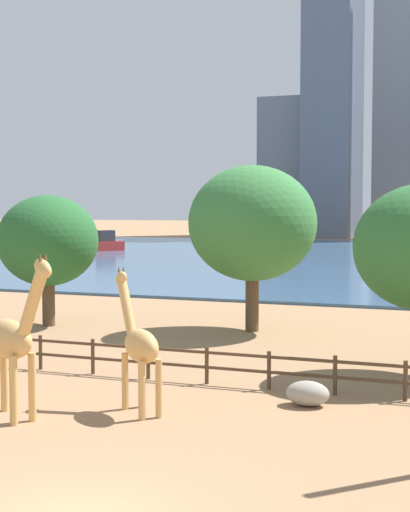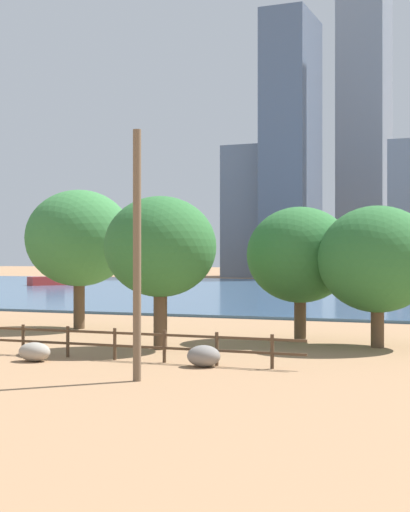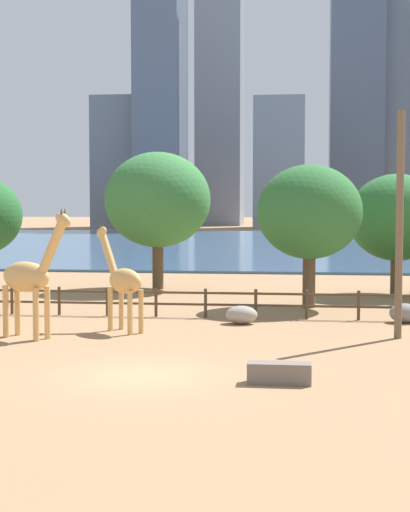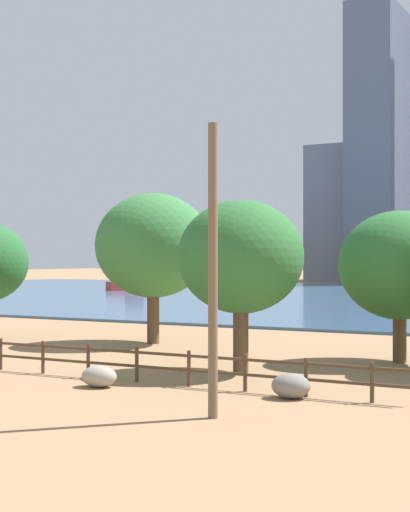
{
  "view_description": "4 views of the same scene",
  "coord_description": "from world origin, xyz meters",
  "px_view_note": "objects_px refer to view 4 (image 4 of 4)",
  "views": [
    {
      "loc": [
        7.81,
        -13.13,
        6.21
      ],
      "look_at": [
        -1.88,
        12.09,
        4.45
      ],
      "focal_mm": 55.0,
      "sensor_mm": 36.0,
      "label": 1
    },
    {
      "loc": [
        20.58,
        -16.24,
        4.22
      ],
      "look_at": [
        3.85,
        24.42,
        4.27
      ],
      "focal_mm": 55.0,
      "sensor_mm": 36.0,
      "label": 2
    },
    {
      "loc": [
        4.57,
        -22.51,
        5.07
      ],
      "look_at": [
        0.86,
        8.59,
        2.99
      ],
      "focal_mm": 55.0,
      "sensor_mm": 36.0,
      "label": 3
    },
    {
      "loc": [
        18.88,
        -12.59,
        4.62
      ],
      "look_at": [
        1.72,
        19.24,
        4.73
      ],
      "focal_mm": 55.0,
      "sensor_mm": 36.0,
      "label": 4
    }
  ],
  "objects_px": {
    "boulder_near_fence": "(99,376)",
    "utility_pole": "(213,270)",
    "tree_right_tall": "(241,257)",
    "boulder_by_pole": "(291,386)",
    "boat_ferry": "(130,284)",
    "tree_right_small": "(153,246)",
    "tree_center_broad": "(400,265)"
  },
  "relations": [
    {
      "from": "tree_center_broad",
      "to": "tree_right_small",
      "type": "relative_size",
      "value": 0.83
    },
    {
      "from": "boulder_by_pole",
      "to": "tree_right_small",
      "type": "bearing_deg",
      "value": 137.08
    },
    {
      "from": "boulder_near_fence",
      "to": "utility_pole",
      "type": "bearing_deg",
      "value": -25.12
    },
    {
      "from": "tree_center_broad",
      "to": "tree_right_tall",
      "type": "relative_size",
      "value": 0.96
    },
    {
      "from": "boulder_by_pole",
      "to": "boat_ferry",
      "type": "relative_size",
      "value": 0.21
    },
    {
      "from": "utility_pole",
      "to": "boulder_by_pole",
      "type": "relative_size",
      "value": 6.53
    },
    {
      "from": "utility_pole",
      "to": "tree_right_tall",
      "type": "distance_m",
      "value": 9.15
    },
    {
      "from": "boulder_near_fence",
      "to": "tree_right_small",
      "type": "distance_m",
      "value": 15.23
    },
    {
      "from": "boat_ferry",
      "to": "boulder_by_pole",
      "type": "bearing_deg",
      "value": 71.16
    },
    {
      "from": "boulder_by_pole",
      "to": "tree_center_broad",
      "type": "xyz_separation_m",
      "value": [
        0.88,
        10.58,
        3.89
      ]
    },
    {
      "from": "utility_pole",
      "to": "tree_center_broad",
      "type": "distance_m",
      "value": 14.7
    },
    {
      "from": "boulder_by_pole",
      "to": "tree_right_tall",
      "type": "relative_size",
      "value": 0.19
    },
    {
      "from": "boat_ferry",
      "to": "boulder_near_fence",
      "type": "bearing_deg",
      "value": 66.77
    },
    {
      "from": "boulder_near_fence",
      "to": "boulder_by_pole",
      "type": "height_order",
      "value": "boulder_by_pole"
    },
    {
      "from": "boulder_by_pole",
      "to": "boulder_near_fence",
      "type": "bearing_deg",
      "value": -170.52
    },
    {
      "from": "boulder_near_fence",
      "to": "boulder_by_pole",
      "type": "bearing_deg",
      "value": 9.48
    },
    {
      "from": "boulder_near_fence",
      "to": "tree_center_broad",
      "type": "relative_size",
      "value": 0.2
    },
    {
      "from": "tree_center_broad",
      "to": "boat_ferry",
      "type": "relative_size",
      "value": 1.07
    },
    {
      "from": "utility_pole",
      "to": "boulder_by_pole",
      "type": "distance_m",
      "value": 5.63
    },
    {
      "from": "boulder_by_pole",
      "to": "boat_ferry",
      "type": "xyz_separation_m",
      "value": [
        -51.03,
        66.76,
        0.7
      ]
    },
    {
      "from": "utility_pole",
      "to": "tree_center_broad",
      "type": "height_order",
      "value": "utility_pole"
    },
    {
      "from": "utility_pole",
      "to": "tree_right_small",
      "type": "relative_size",
      "value": 1.05
    },
    {
      "from": "tree_right_tall",
      "to": "boat_ferry",
      "type": "height_order",
      "value": "tree_right_tall"
    },
    {
      "from": "boulder_near_fence",
      "to": "tree_right_small",
      "type": "xyz_separation_m",
      "value": [
        -5.96,
        13.13,
        4.92
      ]
    },
    {
      "from": "utility_pole",
      "to": "boat_ferry",
      "type": "xyz_separation_m",
      "value": [
        -50.24,
        70.79,
        -3.16
      ]
    },
    {
      "from": "boulder_near_fence",
      "to": "boulder_by_pole",
      "type": "distance_m",
      "value": 7.01
    },
    {
      "from": "utility_pole",
      "to": "boulder_near_fence",
      "type": "bearing_deg",
      "value": 154.88
    },
    {
      "from": "tree_center_broad",
      "to": "tree_right_tall",
      "type": "distance_m",
      "value": 7.8
    },
    {
      "from": "boulder_by_pole",
      "to": "tree_right_tall",
      "type": "bearing_deg",
      "value": 131.55
    },
    {
      "from": "utility_pole",
      "to": "tree_right_tall",
      "type": "height_order",
      "value": "utility_pole"
    },
    {
      "from": "tree_center_broad",
      "to": "tree_right_small",
      "type": "height_order",
      "value": "tree_right_small"
    },
    {
      "from": "boulder_near_fence",
      "to": "tree_right_tall",
      "type": "relative_size",
      "value": 0.19
    }
  ]
}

